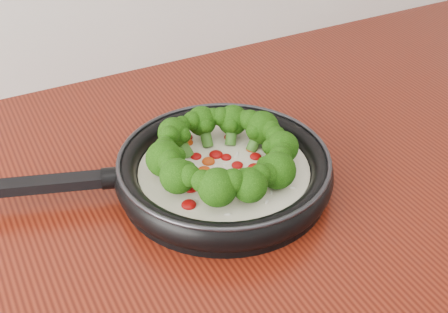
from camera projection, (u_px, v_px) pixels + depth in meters
name	position (u px, v px, depth m)	size (l,w,h in m)	color
skillet	(222.00, 168.00, 0.81)	(0.49, 0.37, 0.09)	black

